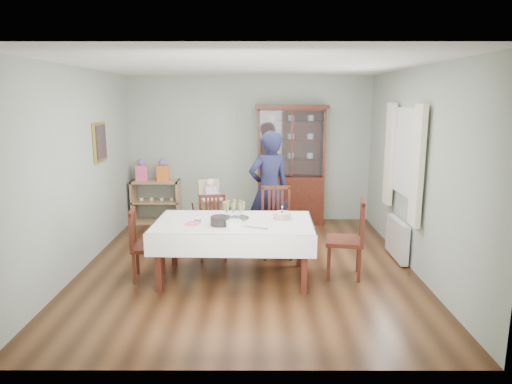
{
  "coord_description": "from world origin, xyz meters",
  "views": [
    {
      "loc": [
        0.13,
        -6.02,
        2.29
      ],
      "look_at": [
        0.12,
        0.2,
        1.01
      ],
      "focal_mm": 32.0,
      "sensor_mm": 36.0,
      "label": 1
    }
  ],
  "objects_px": {
    "dining_table": "(234,250)",
    "champagne_tray": "(234,214)",
    "high_chair": "(211,217)",
    "china_cabinet": "(291,163)",
    "chair_end_left": "(148,258)",
    "sideboard": "(156,202)",
    "woman": "(269,189)",
    "chair_far_left": "(213,240)",
    "birthday_cake": "(282,216)",
    "gift_bag_pink": "(141,171)",
    "gift_bag_orange": "(163,171)",
    "chair_far_right": "(277,236)",
    "chair_end_right": "(346,253)"
  },
  "relations": [
    {
      "from": "chair_far_right",
      "to": "high_chair",
      "type": "distance_m",
      "value": 1.25
    },
    {
      "from": "dining_table",
      "to": "woman",
      "type": "distance_m",
      "value": 1.52
    },
    {
      "from": "chair_far_right",
      "to": "chair_end_left",
      "type": "distance_m",
      "value": 1.91
    },
    {
      "from": "woman",
      "to": "dining_table",
      "type": "bearing_deg",
      "value": 48.94
    },
    {
      "from": "dining_table",
      "to": "gift_bag_pink",
      "type": "height_order",
      "value": "gift_bag_pink"
    },
    {
      "from": "dining_table",
      "to": "high_chair",
      "type": "distance_m",
      "value": 1.62
    },
    {
      "from": "chair_far_right",
      "to": "chair_end_right",
      "type": "distance_m",
      "value": 1.17
    },
    {
      "from": "birthday_cake",
      "to": "gift_bag_orange",
      "type": "relative_size",
      "value": 0.65
    },
    {
      "from": "sideboard",
      "to": "chair_far_right",
      "type": "relative_size",
      "value": 0.89
    },
    {
      "from": "birthday_cake",
      "to": "chair_far_right",
      "type": "bearing_deg",
      "value": 92.27
    },
    {
      "from": "chair_far_left",
      "to": "woman",
      "type": "height_order",
      "value": "woman"
    },
    {
      "from": "chair_far_left",
      "to": "chair_end_left",
      "type": "bearing_deg",
      "value": -141.18
    },
    {
      "from": "dining_table",
      "to": "gift_bag_orange",
      "type": "relative_size",
      "value": 5.05
    },
    {
      "from": "birthday_cake",
      "to": "high_chair",
      "type": "bearing_deg",
      "value": 125.73
    },
    {
      "from": "chair_end_right",
      "to": "birthday_cake",
      "type": "distance_m",
      "value": 0.97
    },
    {
      "from": "chair_end_right",
      "to": "champagne_tray",
      "type": "bearing_deg",
      "value": -80.55
    },
    {
      "from": "chair_far_left",
      "to": "gift_bag_pink",
      "type": "distance_m",
      "value": 2.53
    },
    {
      "from": "chair_far_left",
      "to": "woman",
      "type": "relative_size",
      "value": 0.5
    },
    {
      "from": "china_cabinet",
      "to": "champagne_tray",
      "type": "height_order",
      "value": "china_cabinet"
    },
    {
      "from": "china_cabinet",
      "to": "gift_bag_pink",
      "type": "height_order",
      "value": "china_cabinet"
    },
    {
      "from": "chair_end_right",
      "to": "champagne_tray",
      "type": "xyz_separation_m",
      "value": [
        -1.45,
        0.03,
        0.53
      ]
    },
    {
      "from": "sideboard",
      "to": "woman",
      "type": "height_order",
      "value": "woman"
    },
    {
      "from": "chair_end_right",
      "to": "high_chair",
      "type": "bearing_deg",
      "value": -117.47
    },
    {
      "from": "china_cabinet",
      "to": "birthday_cake",
      "type": "relative_size",
      "value": 8.35
    },
    {
      "from": "chair_end_left",
      "to": "high_chair",
      "type": "height_order",
      "value": "high_chair"
    },
    {
      "from": "chair_end_left",
      "to": "chair_end_right",
      "type": "height_order",
      "value": "chair_end_right"
    },
    {
      "from": "gift_bag_orange",
      "to": "gift_bag_pink",
      "type": "bearing_deg",
      "value": -180.0
    },
    {
      "from": "gift_bag_orange",
      "to": "chair_far_right",
      "type": "bearing_deg",
      "value": -42.28
    },
    {
      "from": "dining_table",
      "to": "gift_bag_orange",
      "type": "bearing_deg",
      "value": 118.06
    },
    {
      "from": "china_cabinet",
      "to": "sideboard",
      "type": "bearing_deg",
      "value": 179.51
    },
    {
      "from": "birthday_cake",
      "to": "gift_bag_orange",
      "type": "bearing_deg",
      "value": 128.08
    },
    {
      "from": "dining_table",
      "to": "china_cabinet",
      "type": "distance_m",
      "value": 2.94
    },
    {
      "from": "chair_far_left",
      "to": "china_cabinet",
      "type": "bearing_deg",
      "value": 50.2
    },
    {
      "from": "sideboard",
      "to": "chair_far_left",
      "type": "relative_size",
      "value": 0.99
    },
    {
      "from": "sideboard",
      "to": "woman",
      "type": "relative_size",
      "value": 0.5
    },
    {
      "from": "china_cabinet",
      "to": "chair_far_left",
      "type": "bearing_deg",
      "value": -123.1
    },
    {
      "from": "sideboard",
      "to": "woman",
      "type": "bearing_deg",
      "value": -33.48
    },
    {
      "from": "chair_end_right",
      "to": "birthday_cake",
      "type": "height_order",
      "value": "chair_end_right"
    },
    {
      "from": "gift_bag_pink",
      "to": "gift_bag_orange",
      "type": "xyz_separation_m",
      "value": [
        0.39,
        0.0,
        0.01
      ]
    },
    {
      "from": "dining_table",
      "to": "high_chair",
      "type": "xyz_separation_m",
      "value": [
        -0.45,
        1.56,
        0.02
      ]
    },
    {
      "from": "birthday_cake",
      "to": "gift_bag_pink",
      "type": "bearing_deg",
      "value": 133.03
    },
    {
      "from": "chair_far_left",
      "to": "birthday_cake",
      "type": "relative_size",
      "value": 3.47
    },
    {
      "from": "chair_far_left",
      "to": "high_chair",
      "type": "height_order",
      "value": "high_chair"
    },
    {
      "from": "chair_end_left",
      "to": "champagne_tray",
      "type": "height_order",
      "value": "champagne_tray"
    },
    {
      "from": "dining_table",
      "to": "champagne_tray",
      "type": "height_order",
      "value": "champagne_tray"
    },
    {
      "from": "sideboard",
      "to": "gift_bag_pink",
      "type": "xyz_separation_m",
      "value": [
        -0.24,
        -0.02,
        0.57
      ]
    },
    {
      "from": "woman",
      "to": "birthday_cake",
      "type": "relative_size",
      "value": 6.96
    },
    {
      "from": "chair_far_left",
      "to": "chair_end_left",
      "type": "relative_size",
      "value": 0.99
    },
    {
      "from": "china_cabinet",
      "to": "chair_far_left",
      "type": "distance_m",
      "value": 2.45
    },
    {
      "from": "chair_end_left",
      "to": "woman",
      "type": "xyz_separation_m",
      "value": [
        1.59,
        1.37,
        0.63
      ]
    }
  ]
}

